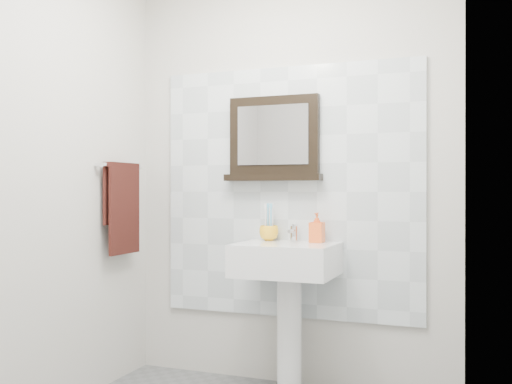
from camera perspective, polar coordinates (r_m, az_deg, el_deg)
back_wall at (r=3.61m, az=3.19°, el=1.61°), size 2.00×0.01×2.50m
front_wall at (r=1.66m, az=-21.11°, el=3.29°), size 2.00×0.01×2.50m
left_wall at (r=3.15m, az=-21.06°, el=1.81°), size 0.01×2.20×2.50m
right_wall at (r=2.33m, az=18.35°, el=2.40°), size 0.01×2.20×2.50m
splashback at (r=3.59m, az=3.13°, el=0.02°), size 1.60×0.02×1.50m
pedestal_sink at (r=3.41m, az=2.95°, el=-7.98°), size 0.55×0.44×0.96m
toothbrush_cup at (r=3.56m, az=1.23°, el=-3.93°), size 0.14×0.14×0.09m
toothbrushes at (r=3.56m, az=1.28°, el=-2.66°), size 0.05×0.04×0.21m
soap_dispenser at (r=3.45m, az=5.82°, el=-3.38°), size 0.08×0.08×0.17m
framed_mirror at (r=3.61m, az=1.72°, el=4.88°), size 0.60×0.11×0.51m
towel_bar at (r=3.70m, az=-12.71°, el=2.43°), size 0.07×0.40×0.03m
hand_towel at (r=3.69m, az=-12.62°, el=-0.83°), size 0.06×0.30×0.55m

